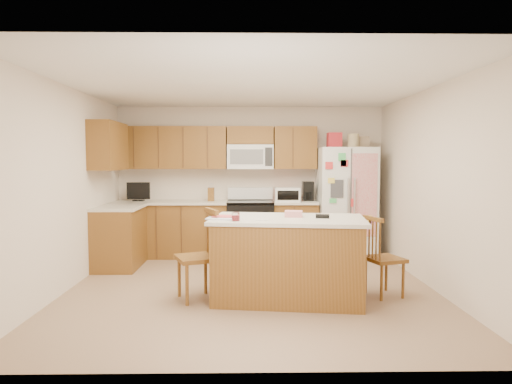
{
  "coord_description": "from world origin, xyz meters",
  "views": [
    {
      "loc": [
        -0.03,
        -5.57,
        1.59
      ],
      "look_at": [
        0.07,
        0.35,
        1.18
      ],
      "focal_mm": 32.0,
      "sensor_mm": 36.0,
      "label": 1
    }
  ],
  "objects_px": {
    "windsor_chair_right": "(383,258)",
    "stove": "(250,228)",
    "windsor_chair_back": "(290,251)",
    "island": "(288,258)",
    "refrigerator": "(346,201)",
    "windsor_chair_left": "(199,257)"
  },
  "relations": [
    {
      "from": "windsor_chair_right",
      "to": "stove",
      "type": "bearing_deg",
      "value": 124.26
    },
    {
      "from": "windsor_chair_back",
      "to": "island",
      "type": "bearing_deg",
      "value": -97.92
    },
    {
      "from": "refrigerator",
      "to": "windsor_chair_back",
      "type": "height_order",
      "value": "refrigerator"
    },
    {
      "from": "windsor_chair_right",
      "to": "windsor_chair_back",
      "type": "bearing_deg",
      "value": 156.52
    },
    {
      "from": "windsor_chair_left",
      "to": "windsor_chair_right",
      "type": "distance_m",
      "value": 2.14
    },
    {
      "from": "refrigerator",
      "to": "windsor_chair_right",
      "type": "height_order",
      "value": "refrigerator"
    },
    {
      "from": "windsor_chair_left",
      "to": "windsor_chair_right",
      "type": "bearing_deg",
      "value": 2.47
    },
    {
      "from": "windsor_chair_left",
      "to": "windsor_chair_back",
      "type": "xyz_separation_m",
      "value": [
        1.1,
        0.54,
        -0.05
      ]
    },
    {
      "from": "island",
      "to": "windsor_chair_right",
      "type": "height_order",
      "value": "island"
    },
    {
      "from": "island",
      "to": "windsor_chair_back",
      "type": "xyz_separation_m",
      "value": [
        0.08,
        0.56,
        -0.03
      ]
    },
    {
      "from": "island",
      "to": "windsor_chair_left",
      "type": "bearing_deg",
      "value": 179.22
    },
    {
      "from": "island",
      "to": "windsor_chair_right",
      "type": "xyz_separation_m",
      "value": [
        1.12,
        0.11,
        -0.03
      ]
    },
    {
      "from": "stove",
      "to": "windsor_chair_back",
      "type": "relative_size",
      "value": 1.2
    },
    {
      "from": "stove",
      "to": "windsor_chair_left",
      "type": "relative_size",
      "value": 1.09
    },
    {
      "from": "stove",
      "to": "windsor_chair_back",
      "type": "xyz_separation_m",
      "value": [
        0.5,
        -1.81,
        -0.03
      ]
    },
    {
      "from": "refrigerator",
      "to": "stove",
      "type": "bearing_deg",
      "value": 177.7
    },
    {
      "from": "stove",
      "to": "windsor_chair_right",
      "type": "distance_m",
      "value": 2.74
    },
    {
      "from": "stove",
      "to": "refrigerator",
      "type": "xyz_separation_m",
      "value": [
        1.57,
        -0.06,
        0.45
      ]
    },
    {
      "from": "island",
      "to": "refrigerator",
      "type": "bearing_deg",
      "value": 63.47
    },
    {
      "from": "island",
      "to": "windsor_chair_left",
      "type": "xyz_separation_m",
      "value": [
        -1.02,
        0.01,
        0.01
      ]
    },
    {
      "from": "stove",
      "to": "refrigerator",
      "type": "height_order",
      "value": "refrigerator"
    },
    {
      "from": "stove",
      "to": "windsor_chair_left",
      "type": "distance_m",
      "value": 2.43
    }
  ]
}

